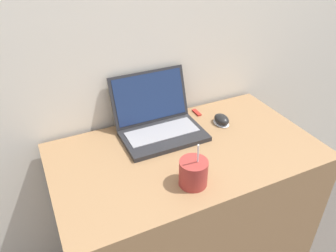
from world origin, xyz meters
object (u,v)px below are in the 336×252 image
laptop (158,121)px  computer_mouse (222,120)px  usb_stick (197,113)px  drink_cup (193,172)px

laptop → computer_mouse: laptop is taller
computer_mouse → usb_stick: 0.14m
laptop → usb_stick: 0.24m
laptop → drink_cup: laptop is taller
laptop → usb_stick: size_ratio=5.77×
usb_stick → computer_mouse: bearing=-66.4°
laptop → usb_stick: bearing=15.7°
drink_cup → computer_mouse: (0.31, 0.29, -0.03)m
computer_mouse → usb_stick: computer_mouse is taller
drink_cup → computer_mouse: 0.43m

